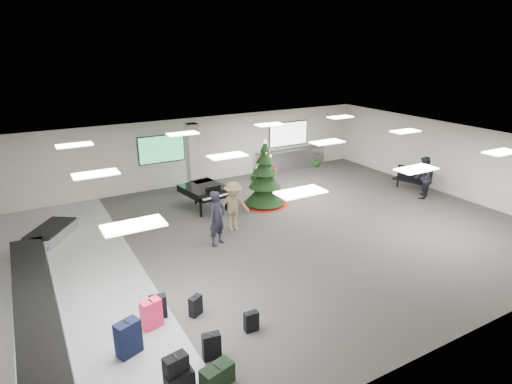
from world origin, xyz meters
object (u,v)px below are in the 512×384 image
grand_piano (205,190)px  bench (413,178)px  baggage_carousel (39,287)px  potted_plant_left (254,174)px  christmas_tree (265,183)px  potted_plant_right (317,159)px  traveler_bench (423,178)px  traveler_b (233,206)px  pink_suitcase (151,314)px  service_counter (291,160)px  traveler_a (217,218)px

grand_piano → bench: (9.38, -2.57, -0.22)m
baggage_carousel → potted_plant_left: size_ratio=13.48×
christmas_tree → potted_plant_right: christmas_tree is taller
potted_plant_left → traveler_bench: bearing=-48.5°
bench → traveler_b: size_ratio=0.93×
christmas_tree → grand_piano: 2.52m
potted_plant_right → christmas_tree: bearing=-146.4°
traveler_bench → potted_plant_left: size_ratio=2.61×
grand_piano → pink_suitcase: bearing=-131.3°
potted_plant_right → pink_suitcase: bearing=-142.1°
service_counter → traveler_a: 9.71m
bench → grand_piano: bearing=147.8°
baggage_carousel → bench: bench is taller
bench → baggage_carousel: bearing=167.0°
christmas_tree → bench: (7.00, -1.77, -0.39)m
potted_plant_right → traveler_bench: bearing=-81.9°
traveler_a → grand_piano: bearing=46.9°
traveler_a → traveler_b: bearing=10.8°
traveler_a → potted_plant_left: (4.59, 5.61, -0.60)m
pink_suitcase → bench: size_ratio=0.44×
traveler_b → potted_plant_right: size_ratio=2.24×
baggage_carousel → traveler_a: 5.59m
grand_piano → potted_plant_right: size_ratio=2.63×
baggage_carousel → bench: bearing=3.8°
baggage_carousel → traveler_bench: 15.33m
baggage_carousel → service_counter: bearing=27.7°
pink_suitcase → traveler_b: 5.97m
service_counter → traveler_bench: bearing=-69.5°
traveler_bench → potted_plant_left: traveler_bench is taller
bench → potted_plant_left: size_ratio=2.41×
service_counter → bench: (3.02, -5.68, 0.04)m
potted_plant_left → potted_plant_right: (4.28, 0.53, 0.06)m
service_counter → christmas_tree: 5.59m
pink_suitcase → potted_plant_right: potted_plant_right is taller
baggage_carousel → christmas_tree: size_ratio=3.38×
service_counter → christmas_tree: size_ratio=1.41×
potted_plant_left → potted_plant_right: bearing=7.1°
pink_suitcase → potted_plant_left: 11.93m
grand_piano → potted_plant_left: size_ratio=3.05×
service_counter → traveler_bench: traveler_bench is taller
service_counter → potted_plant_left: bearing=-164.3°
traveler_a → traveler_b: traveler_a is taller
service_counter → traveler_b: traveler_b is taller
traveler_bench → baggage_carousel: bearing=-31.1°
potted_plant_left → bench: bearing=-40.6°
pink_suitcase → traveler_a: traveler_a is taller
bench → christmas_tree: bearing=149.0°
traveler_b → pink_suitcase: bearing=-130.0°
potted_plant_left → baggage_carousel: bearing=-149.5°
potted_plant_left → potted_plant_right: size_ratio=0.86×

